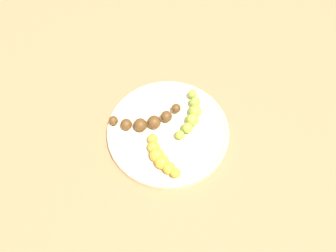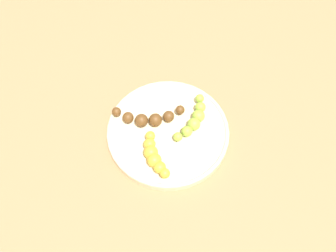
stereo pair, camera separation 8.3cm
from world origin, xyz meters
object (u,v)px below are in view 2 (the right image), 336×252
fruit_bowl (168,131)px  banana_green (194,119)px  banana_overripe (148,117)px  banana_spotted (154,156)px

fruit_bowl → banana_green: 0.07m
fruit_bowl → banana_overripe: banana_overripe is taller
fruit_bowl → banana_green: banana_green is taller
fruit_bowl → banana_green: size_ratio=2.21×
fruit_bowl → banana_spotted: banana_spotted is taller
banana_overripe → fruit_bowl: bearing=59.7°
banana_overripe → banana_spotted: (0.10, 0.02, 0.00)m
banana_spotted → fruit_bowl: bearing=-134.6°
banana_overripe → banana_spotted: size_ratio=1.54×
fruit_bowl → banana_overripe: size_ratio=1.67×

